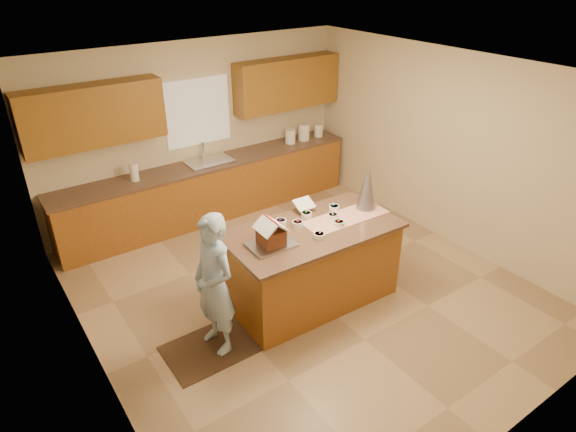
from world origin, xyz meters
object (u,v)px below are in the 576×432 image
object	(u,v)px
island_base	(312,266)
gingerbread_house	(271,234)
boy	(214,285)
tinsel_tree	(367,186)

from	to	relation	value
island_base	gingerbread_house	distance (m)	0.89
boy	gingerbread_house	bearing A→B (deg)	86.85
island_base	gingerbread_house	size ratio (longest dim) A/B	6.24
boy	gingerbread_house	world-z (taller)	boy
gingerbread_house	boy	bearing A→B (deg)	-176.38
island_base	gingerbread_house	bearing A→B (deg)	-174.81
tinsel_tree	boy	size ratio (longest dim) A/B	0.38
island_base	tinsel_tree	distance (m)	1.17
island_base	tinsel_tree	xyz separation A→B (m)	(0.84, 0.03, 0.81)
island_base	boy	size ratio (longest dim) A/B	1.23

